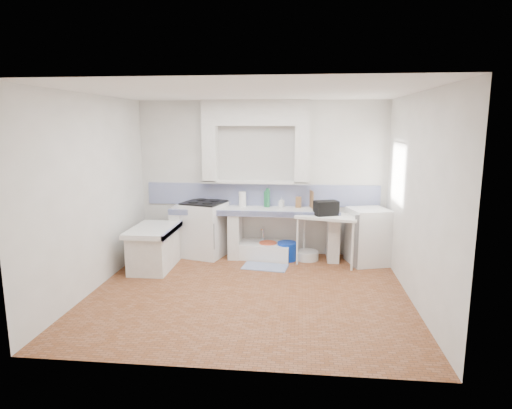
# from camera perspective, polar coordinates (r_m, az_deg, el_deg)

# --- Properties ---
(floor) EXTENTS (4.50, 4.50, 0.00)m
(floor) POSITION_cam_1_polar(r_m,az_deg,el_deg) (6.36, -0.95, -11.47)
(floor) COLOR brown
(floor) RESTS_ON ground
(ceiling) EXTENTS (4.50, 4.50, 0.00)m
(ceiling) POSITION_cam_1_polar(r_m,az_deg,el_deg) (5.91, -1.04, 14.60)
(ceiling) COLOR white
(ceiling) RESTS_ON ground
(wall_back) EXTENTS (4.50, 0.00, 4.50)m
(wall_back) POSITION_cam_1_polar(r_m,az_deg,el_deg) (7.94, 0.75, 3.45)
(wall_back) COLOR white
(wall_back) RESTS_ON ground
(wall_front) EXTENTS (4.50, 0.00, 4.50)m
(wall_front) POSITION_cam_1_polar(r_m,az_deg,el_deg) (4.04, -4.43, -3.59)
(wall_front) COLOR white
(wall_front) RESTS_ON ground
(wall_left) EXTENTS (0.00, 4.50, 4.50)m
(wall_left) POSITION_cam_1_polar(r_m,az_deg,el_deg) (6.63, -20.68, 1.34)
(wall_left) COLOR white
(wall_left) RESTS_ON ground
(wall_right) EXTENTS (0.00, 4.50, 4.50)m
(wall_right) POSITION_cam_1_polar(r_m,az_deg,el_deg) (6.13, 20.39, 0.65)
(wall_right) COLOR white
(wall_right) RESTS_ON ground
(alcove_mass) EXTENTS (1.90, 0.25, 0.45)m
(alcove_mass) POSITION_cam_1_polar(r_m,az_deg,el_deg) (7.77, -0.07, 11.97)
(alcove_mass) COLOR white
(alcove_mass) RESTS_ON ground
(window_frame) EXTENTS (0.35, 0.86, 1.06)m
(window_frame) POSITION_cam_1_polar(r_m,az_deg,el_deg) (7.30, 19.52, 3.79)
(window_frame) COLOR #392412
(window_frame) RESTS_ON ground
(lace_valance) EXTENTS (0.01, 0.84, 0.24)m
(lace_valance) POSITION_cam_1_polar(r_m,az_deg,el_deg) (7.23, 18.58, 6.81)
(lace_valance) COLOR white
(lace_valance) RESTS_ON ground
(counter_slab) EXTENTS (3.00, 0.60, 0.08)m
(counter_slab) POSITION_cam_1_polar(r_m,az_deg,el_deg) (7.74, -0.20, -0.79)
(counter_slab) COLOR white
(counter_slab) RESTS_ON ground
(counter_lip) EXTENTS (3.00, 0.04, 0.10)m
(counter_lip) POSITION_cam_1_polar(r_m,az_deg,el_deg) (7.47, -0.43, -1.21)
(counter_lip) COLOR navy
(counter_lip) RESTS_ON ground
(counter_pier_left) EXTENTS (0.20, 0.55, 0.82)m
(counter_pier_left) POSITION_cam_1_polar(r_m,az_deg,el_deg) (8.11, -10.10, -3.69)
(counter_pier_left) COLOR white
(counter_pier_left) RESTS_ON ground
(counter_pier_mid) EXTENTS (0.20, 0.55, 0.82)m
(counter_pier_mid) POSITION_cam_1_polar(r_m,az_deg,el_deg) (7.89, -2.73, -3.94)
(counter_pier_mid) COLOR white
(counter_pier_mid) RESTS_ON ground
(counter_pier_right) EXTENTS (0.20, 0.55, 0.82)m
(counter_pier_right) POSITION_cam_1_polar(r_m,az_deg,el_deg) (7.83, 10.08, -4.22)
(counter_pier_right) COLOR white
(counter_pier_right) RESTS_ON ground
(peninsula_top) EXTENTS (0.70, 1.10, 0.08)m
(peninsula_top) POSITION_cam_1_polar(r_m,az_deg,el_deg) (7.37, -13.36, -3.25)
(peninsula_top) COLOR white
(peninsula_top) RESTS_ON ground
(peninsula_base) EXTENTS (0.60, 1.00, 0.62)m
(peninsula_base) POSITION_cam_1_polar(r_m,az_deg,el_deg) (7.46, -13.25, -5.86)
(peninsula_base) COLOR white
(peninsula_base) RESTS_ON ground
(peninsula_lip) EXTENTS (0.04, 1.10, 0.10)m
(peninsula_lip) POSITION_cam_1_polar(r_m,az_deg,el_deg) (7.27, -10.90, -3.35)
(peninsula_lip) COLOR navy
(peninsula_lip) RESTS_ON ground
(backsplash) EXTENTS (4.27, 0.03, 0.40)m
(backsplash) POSITION_cam_1_polar(r_m,az_deg,el_deg) (7.97, 0.74, 1.29)
(backsplash) COLOR navy
(backsplash) RESTS_ON ground
(stove) EXTENTS (0.85, 0.83, 0.98)m
(stove) POSITION_cam_1_polar(r_m,az_deg,el_deg) (7.96, -6.77, -3.30)
(stove) COLOR white
(stove) RESTS_ON ground
(sink) EXTENTS (1.10, 0.68, 0.25)m
(sink) POSITION_cam_1_polar(r_m,az_deg,el_deg) (7.89, 0.81, -6.08)
(sink) COLOR white
(sink) RESTS_ON ground
(side_table) EXTENTS (1.14, 0.81, 0.05)m
(side_table) POSITION_cam_1_polar(r_m,az_deg,el_deg) (7.58, 9.33, -4.54)
(side_table) COLOR white
(side_table) RESTS_ON ground
(fridge) EXTENTS (0.77, 0.77, 0.96)m
(fridge) POSITION_cam_1_polar(r_m,az_deg,el_deg) (7.72, 14.53, -4.06)
(fridge) COLOR white
(fridge) RESTS_ON ground
(bucket_red) EXTENTS (0.30, 0.30, 0.27)m
(bucket_red) POSITION_cam_1_polar(r_m,az_deg,el_deg) (7.87, -1.07, -6.03)
(bucket_red) COLOR red
(bucket_red) RESTS_ON ground
(bucket_orange) EXTENTS (0.41, 0.41, 0.29)m
(bucket_orange) POSITION_cam_1_polar(r_m,az_deg,el_deg) (7.83, 1.57, -6.03)
(bucket_orange) COLOR #E0532E
(bucket_orange) RESTS_ON ground
(bucket_blue) EXTENTS (0.35, 0.35, 0.32)m
(bucket_blue) POSITION_cam_1_polar(r_m,az_deg,el_deg) (7.75, 4.10, -6.13)
(bucket_blue) COLOR #0B35B5
(bucket_blue) RESTS_ON ground
(basin_white) EXTENTS (0.44, 0.44, 0.16)m
(basin_white) POSITION_cam_1_polar(r_m,az_deg,el_deg) (7.83, 6.73, -6.65)
(basin_white) COLOR white
(basin_white) RESTS_ON ground
(water_bottle_a) EXTENTS (0.09, 0.09, 0.31)m
(water_bottle_a) POSITION_cam_1_polar(r_m,az_deg,el_deg) (8.04, 0.89, -5.54)
(water_bottle_a) COLOR silver
(water_bottle_a) RESTS_ON ground
(water_bottle_b) EXTENTS (0.09, 0.09, 0.28)m
(water_bottle_b) POSITION_cam_1_polar(r_m,az_deg,el_deg) (8.04, 1.40, -5.65)
(water_bottle_b) COLOR silver
(water_bottle_b) RESTS_ON ground
(black_bag) EXTENTS (0.45, 0.35, 0.25)m
(black_bag) POSITION_cam_1_polar(r_m,az_deg,el_deg) (7.43, 9.20, -0.47)
(black_bag) COLOR black
(black_bag) RESTS_ON side_table
(green_bottle_a) EXTENTS (0.07, 0.07, 0.29)m
(green_bottle_a) POSITION_cam_1_polar(r_m,az_deg,el_deg) (7.84, 1.27, 0.71)
(green_bottle_a) COLOR #216F40
(green_bottle_a) RESTS_ON counter_slab
(green_bottle_b) EXTENTS (0.09, 0.09, 0.34)m
(green_bottle_b) POSITION_cam_1_polar(r_m,az_deg,el_deg) (7.81, 1.55, 0.88)
(green_bottle_b) COLOR #216F40
(green_bottle_b) RESTS_ON counter_slab
(knife_block) EXTENTS (0.10, 0.09, 0.20)m
(knife_block) POSITION_cam_1_polar(r_m,az_deg,el_deg) (7.82, 5.58, 0.31)
(knife_block) COLOR olive
(knife_block) RESTS_ON counter_slab
(cutting_board) EXTENTS (0.07, 0.22, 0.31)m
(cutting_board) POSITION_cam_1_polar(r_m,az_deg,el_deg) (7.82, 7.32, 0.68)
(cutting_board) COLOR olive
(cutting_board) RESTS_ON counter_slab
(paper_towel) EXTENTS (0.17, 0.17, 0.27)m
(paper_towel) POSITION_cam_1_polar(r_m,az_deg,el_deg) (7.89, -1.79, 0.72)
(paper_towel) COLOR white
(paper_towel) RESTS_ON counter_slab
(soap_bottle) EXTENTS (0.11, 0.11, 0.18)m
(soap_bottle) POSITION_cam_1_polar(r_m,az_deg,el_deg) (7.83, 3.36, 0.30)
(soap_bottle) COLOR white
(soap_bottle) RESTS_ON counter_slab
(rug) EXTENTS (0.80, 0.53, 0.01)m
(rug) POSITION_cam_1_polar(r_m,az_deg,el_deg) (7.40, 1.21, -8.18)
(rug) COLOR #43579B
(rug) RESTS_ON ground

